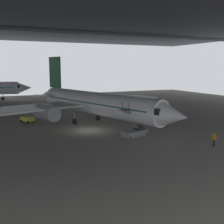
{
  "coord_description": "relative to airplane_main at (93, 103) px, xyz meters",
  "views": [
    {
      "loc": [
        -12.37,
        -35.04,
        8.65
      ],
      "look_at": [
        3.46,
        -0.32,
        2.4
      ],
      "focal_mm": 44.37,
      "sensor_mm": 36.0,
      "label": 1
    }
  ],
  "objects": [
    {
      "name": "baggage_tug",
      "position": [
        -9.0,
        5.61,
        -2.72
      ],
      "size": [
        2.16,
        2.5,
        0.9
      ],
      "color": "yellow",
      "rests_on": "ground_plane"
    },
    {
      "name": "airplane_main",
      "position": [
        0.0,
        0.0,
        0.0
      ],
      "size": [
        31.66,
        32.04,
        10.39
      ],
      "color": "white",
      "rests_on": "ground_plane"
    },
    {
      "name": "crew_worker_by_stairs",
      "position": [
        4.54,
        -6.76,
        -2.27
      ],
      "size": [
        0.48,
        0.38,
        1.71
      ],
      "color": "#232838",
      "rests_on": "ground_plane"
    },
    {
      "name": "ground_plane",
      "position": [
        -2.23,
        -3.75,
        -3.25
      ],
      "size": [
        110.0,
        110.0,
        0.0
      ],
      "primitive_type": "plane",
      "color": "gray"
    },
    {
      "name": "boarding_stairs",
      "position": [
        2.14,
        -8.86,
        -2.54
      ],
      "size": [
        4.21,
        2.48,
        4.43
      ],
      "color": "slate",
      "rests_on": "ground_plane"
    },
    {
      "name": "hangar_structure",
      "position": [
        -2.35,
        10.05,
        14.43
      ],
      "size": [
        121.0,
        99.0,
        18.34
      ],
      "color": "#4C4F54",
      "rests_on": "ground_plane"
    },
    {
      "name": "crew_worker_near_nose",
      "position": [
        7.69,
        -16.76,
        -2.36
      ],
      "size": [
        0.23,
        0.55,
        1.57
      ],
      "color": "#232838",
      "rests_on": "ground_plane"
    }
  ]
}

